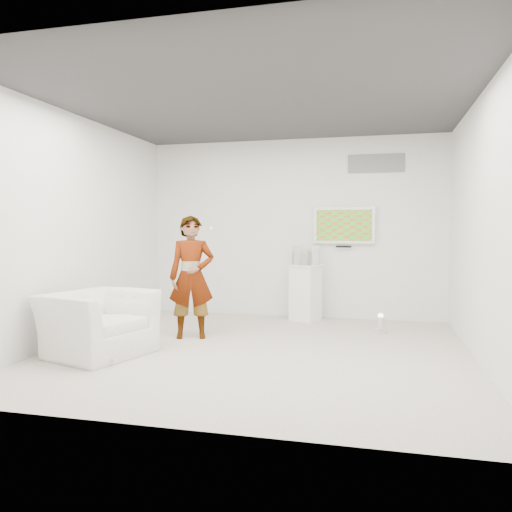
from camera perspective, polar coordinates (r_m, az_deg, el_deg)
name	(u,v)px	position (r m, az deg, el deg)	size (l,w,h in m)	color
room	(259,228)	(6.04, 0.39, 3.24)	(5.01, 5.01, 3.00)	beige
tv	(344,225)	(8.34, 10.03, 3.47)	(1.00, 0.08, 0.60)	silver
logo_decal	(376,163)	(8.43, 13.56, 10.25)	(0.90, 0.02, 0.30)	slate
person	(192,277)	(6.84, -7.37, -2.39)	(0.61, 0.40, 1.67)	silver
armchair	(98,323)	(6.22, -17.66, -7.35)	(1.14, 1.00, 0.74)	silver
pedestal	(306,292)	(8.18, 5.68, -4.17)	(0.44, 0.44, 0.91)	white
floor_uplight	(381,324)	(7.34, 14.05, -7.58)	(0.18, 0.18, 0.28)	silver
vitrine	(306,255)	(8.13, 5.71, 0.12)	(0.32, 0.32, 0.32)	white
console	(306,258)	(8.13, 5.71, -0.22)	(0.05, 0.16, 0.22)	white
wii_remote	(210,228)	(6.96, -5.30, 3.21)	(0.04, 0.15, 0.04)	white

